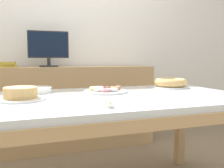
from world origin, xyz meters
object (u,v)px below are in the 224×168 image
Objects in this scene: plate_stack at (36,90)px; tealight_near_cakes at (110,106)px; cake_golden_bundt at (170,83)px; cake_chocolate_round at (21,94)px; book_stack at (5,65)px; tealight_left_edge at (16,91)px; computer_monitor at (49,49)px; tealight_centre at (118,86)px; pastry_platter at (105,90)px.

tealight_near_cakes is at bearing -65.90° from plate_stack.
cake_chocolate_round is at bearing -166.98° from cake_golden_bundt.
plate_stack is at bearing 178.13° from cake_golden_bundt.
cake_golden_bundt is at bearing 40.98° from tealight_near_cakes.
plate_stack reaches higher than tealight_near_cakes.
book_stack is 1.26m from cake_chocolate_round.
book_stack is 5.96× the size of tealight_near_cakes.
cake_golden_bundt is at bearing -36.32° from book_stack.
tealight_left_edge is at bearing 149.55° from plate_stack.
computer_monitor is 1.66m from tealight_near_cakes.
tealight_near_cakes is (0.41, -0.39, -0.02)m from cake_chocolate_round.
cake_chocolate_round is 0.56m from tealight_near_cakes.
tealight_left_edge is (0.12, -0.85, -0.17)m from book_stack.
book_stack is 1.24m from tealight_centre.
cake_chocolate_round is 0.95× the size of cake_golden_bundt.
tealight_left_edge is (-0.31, -0.85, -0.33)m from computer_monitor.
cake_chocolate_round is 6.86× the size of tealight_centre.
tealight_centre is at bearing 1.91° from tealight_left_edge.
cake_golden_bundt is 1.00m from tealight_near_cakes.
tealight_near_cakes is 0.87m from tealight_centre.
cake_golden_bundt is (1.32, -0.97, -0.14)m from book_stack.
computer_monitor is at bearing 132.37° from cake_golden_bundt.
plate_stack is (-0.46, 0.14, 0.00)m from pastry_platter.
tealight_centre is (0.35, 0.79, 0.00)m from tealight_near_cakes.
pastry_platter is at bearing 74.45° from tealight_near_cakes.
computer_monitor is 1.54× the size of cake_chocolate_round.
computer_monitor is 1.16m from pastry_platter.
computer_monitor reaches higher than tealight_centre.
cake_chocolate_round is at bearing -84.31° from tealight_left_edge.
tealight_near_cakes is at bearing -59.94° from tealight_left_edge.
computer_monitor is 10.60× the size of tealight_centre.
tealight_centre is at bearing -60.02° from computer_monitor.
tealight_near_cakes is (0.57, -1.62, -0.17)m from book_stack.
tealight_centre is (-0.41, 0.14, -0.03)m from cake_golden_bundt.
cake_chocolate_round is 0.32m from plate_stack.
plate_stack is 5.25× the size of tealight_left_edge.
pastry_platter is 7.66× the size of tealight_near_cakes.
pastry_platter is (-0.60, -0.11, -0.02)m from cake_golden_bundt.
tealight_centre is at bearing 52.00° from pastry_platter.
cake_chocolate_round is 6.86× the size of tealight_near_cakes.
tealight_left_edge is (-0.44, 0.77, 0.00)m from tealight_near_cakes.
tealight_left_edge is at bearing 95.69° from cake_chocolate_round.
computer_monitor reaches higher than cake_chocolate_round.
book_stack is at bearing 105.46° from plate_stack.
computer_monitor is at bearing 119.98° from tealight_centre.
book_stack is 5.96× the size of tealight_centre.
pastry_platter reaches higher than tealight_left_edge.
cake_chocolate_round reaches higher than pastry_platter.
plate_stack is 0.66m from tealight_centre.
tealight_left_edge is at bearing -110.23° from computer_monitor.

